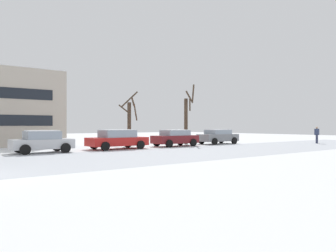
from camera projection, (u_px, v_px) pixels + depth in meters
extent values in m
cube|color=silver|center=(42.00, 144.00, 20.84)|extent=(3.82, 1.71, 0.63)
cube|color=#8C99A8|center=(42.00, 135.00, 20.84)|extent=(2.10, 1.57, 0.52)
cube|color=white|center=(42.00, 131.00, 20.84)|extent=(1.91, 1.45, 0.06)
cylinder|color=black|center=(57.00, 147.00, 22.28)|extent=(0.64, 0.22, 0.64)
cylinder|color=black|center=(66.00, 148.00, 20.89)|extent=(0.64, 0.22, 0.64)
cylinder|color=black|center=(19.00, 148.00, 20.79)|extent=(0.64, 0.22, 0.64)
cylinder|color=black|center=(25.00, 150.00, 19.40)|extent=(0.64, 0.22, 0.64)
cube|color=red|center=(117.00, 141.00, 24.28)|extent=(4.53, 1.90, 0.63)
cube|color=#8C99A8|center=(117.00, 134.00, 24.28)|extent=(2.49, 1.74, 0.54)
cube|color=white|center=(117.00, 130.00, 24.28)|extent=(2.27, 1.61, 0.06)
cylinder|color=black|center=(128.00, 144.00, 25.94)|extent=(0.64, 0.22, 0.64)
cylinder|color=black|center=(141.00, 145.00, 24.39)|extent=(0.64, 0.22, 0.64)
cylinder|color=black|center=(94.00, 145.00, 24.17)|extent=(0.64, 0.22, 0.64)
cylinder|color=black|center=(105.00, 146.00, 22.63)|extent=(0.64, 0.22, 0.64)
cube|color=maroon|center=(175.00, 139.00, 27.60)|extent=(4.04, 1.74, 0.67)
cube|color=#8C99A8|center=(175.00, 133.00, 27.60)|extent=(2.23, 1.60, 0.44)
cube|color=white|center=(175.00, 130.00, 27.60)|extent=(2.02, 1.48, 0.06)
cylinder|color=black|center=(180.00, 142.00, 29.10)|extent=(0.64, 0.22, 0.64)
cylinder|color=black|center=(193.00, 143.00, 27.68)|extent=(0.64, 0.22, 0.64)
cylinder|color=black|center=(157.00, 143.00, 27.53)|extent=(0.64, 0.22, 0.64)
cylinder|color=black|center=(169.00, 144.00, 26.11)|extent=(0.64, 0.22, 0.64)
cube|color=slate|center=(218.00, 138.00, 31.17)|extent=(4.19, 1.73, 0.69)
cube|color=#8C99A8|center=(218.00, 132.00, 31.17)|extent=(2.31, 1.59, 0.41)
cube|color=white|center=(218.00, 130.00, 31.17)|extent=(2.10, 1.47, 0.06)
cylinder|color=black|center=(221.00, 140.00, 32.69)|extent=(0.64, 0.22, 0.64)
cylinder|color=black|center=(234.00, 141.00, 31.29)|extent=(0.64, 0.22, 0.64)
cylinder|color=black|center=(202.00, 141.00, 31.06)|extent=(0.64, 0.22, 0.64)
cylinder|color=black|center=(215.00, 141.00, 29.65)|extent=(0.64, 0.22, 0.64)
cylinder|color=#2D334C|center=(316.00, 139.00, 32.18)|extent=(0.14, 0.14, 0.85)
cylinder|color=#2D334C|center=(317.00, 139.00, 31.83)|extent=(0.14, 0.14, 0.85)
cube|color=#2D3856|center=(317.00, 132.00, 32.00)|extent=(0.36, 0.45, 0.63)
sphere|color=tan|center=(317.00, 128.00, 32.00)|extent=(0.22, 0.22, 0.22)
cylinder|color=#423326|center=(186.00, 121.00, 31.24)|extent=(0.35, 0.35, 4.44)
cylinder|color=#423326|center=(189.00, 97.00, 30.91)|extent=(1.05, 0.28, 1.17)
cylinder|color=#423326|center=(190.00, 104.00, 31.21)|extent=(0.70, 0.76, 1.37)
cylinder|color=#423326|center=(193.00, 94.00, 31.25)|extent=(1.02, 1.32, 1.62)
cylinder|color=#423326|center=(129.00, 124.00, 29.27)|extent=(0.35, 0.35, 3.92)
cylinder|color=#423326|center=(133.00, 101.00, 29.21)|extent=(0.71, 0.67, 0.83)
cylinder|color=#423326|center=(124.00, 109.00, 28.76)|extent=(0.47, 1.35, 0.88)
cylinder|color=#423326|center=(135.00, 112.00, 29.21)|extent=(0.97, 1.01, 1.54)
cylinder|color=#423326|center=(130.00, 99.00, 30.01)|extent=(1.41, 0.96, 1.53)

